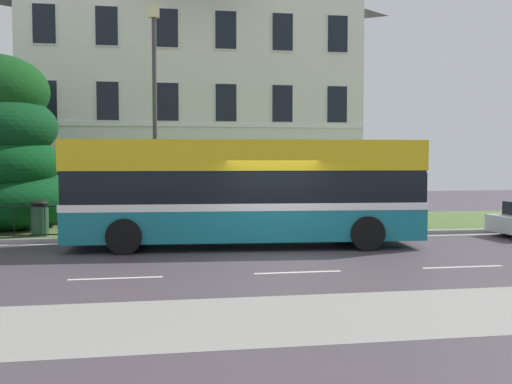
{
  "coord_description": "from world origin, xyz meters",
  "views": [
    {
      "loc": [
        -3.18,
        -14.94,
        2.6
      ],
      "look_at": [
        0.17,
        4.83,
        1.43
      ],
      "focal_mm": 42.53,
      "sensor_mm": 36.0,
      "label": 1
    }
  ],
  "objects_px": {
    "litter_bin": "(40,218)",
    "single_decker_bus": "(245,191)",
    "street_lamp_post": "(155,105)",
    "georgian_townhouse": "(190,85)"
  },
  "relations": [
    {
      "from": "litter_bin",
      "to": "georgian_townhouse",
      "type": "bearing_deg",
      "value": 65.42
    },
    {
      "from": "georgian_townhouse",
      "to": "single_decker_bus",
      "type": "relative_size",
      "value": 1.49
    },
    {
      "from": "single_decker_bus",
      "to": "litter_bin",
      "type": "distance_m",
      "value": 6.67
    },
    {
      "from": "georgian_townhouse",
      "to": "single_decker_bus",
      "type": "distance_m",
      "value": 15.03
    },
    {
      "from": "single_decker_bus",
      "to": "litter_bin",
      "type": "xyz_separation_m",
      "value": [
        -6.14,
        2.45,
        -0.93
      ]
    },
    {
      "from": "litter_bin",
      "to": "single_decker_bus",
      "type": "bearing_deg",
      "value": -21.8
    },
    {
      "from": "georgian_townhouse",
      "to": "litter_bin",
      "type": "relative_size",
      "value": 13.65
    },
    {
      "from": "georgian_townhouse",
      "to": "litter_bin",
      "type": "distance_m",
      "value": 14.15
    },
    {
      "from": "single_decker_bus",
      "to": "street_lamp_post",
      "type": "xyz_separation_m",
      "value": [
        -2.55,
        2.74,
        2.66
      ]
    },
    {
      "from": "street_lamp_post",
      "to": "single_decker_bus",
      "type": "bearing_deg",
      "value": -47.05
    }
  ]
}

